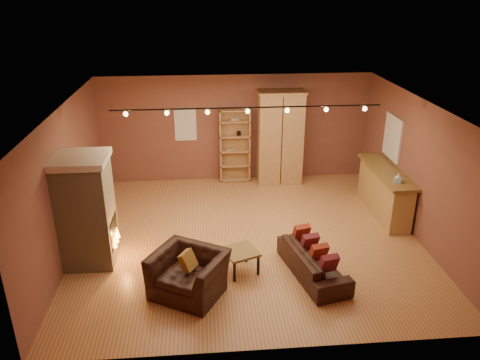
{
  "coord_description": "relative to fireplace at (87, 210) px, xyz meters",
  "views": [
    {
      "loc": [
        -0.9,
        -8.49,
        4.92
      ],
      "look_at": [
        -0.15,
        0.2,
        1.23
      ],
      "focal_mm": 35.0,
      "sensor_mm": 36.0,
      "label": 1
    }
  ],
  "objects": [
    {
      "name": "armoire",
      "position": [
        4.17,
        3.54,
        0.17
      ],
      "size": [
        1.2,
        0.68,
        2.45
      ],
      "color": "tan",
      "rests_on": "floor"
    },
    {
      "name": "bar_counter",
      "position": [
        6.24,
        1.45,
        -0.52
      ],
      "size": [
        0.6,
        2.24,
        1.07
      ],
      "color": "tan",
      "rests_on": "floor"
    },
    {
      "name": "armchair",
      "position": [
        1.85,
        -1.19,
        -0.55
      ],
      "size": [
        1.39,
        1.24,
        1.02
      ],
      "rotation": [
        0.0,
        0.0,
        -0.52
      ],
      "color": "black",
      "rests_on": "floor"
    },
    {
      "name": "back_window",
      "position": [
        1.74,
        3.83,
        0.49
      ],
      "size": [
        0.56,
        0.04,
        0.86
      ],
      "primitive_type": "cube",
      "color": "silver",
      "rests_on": "back_wall"
    },
    {
      "name": "coffee_table",
      "position": [
        2.78,
        -0.62,
        -0.69
      ],
      "size": [
        0.75,
        0.75,
        0.44
      ],
      "rotation": [
        0.0,
        0.0,
        0.38
      ],
      "color": "olive",
      "rests_on": "floor"
    },
    {
      "name": "track_rail",
      "position": [
        3.04,
        0.8,
        1.62
      ],
      "size": [
        5.2,
        0.09,
        0.13
      ],
      "color": "black",
      "rests_on": "ceiling"
    },
    {
      "name": "right_window",
      "position": [
        6.51,
        2.0,
        0.59
      ],
      "size": [
        0.05,
        0.9,
        1.0
      ],
      "primitive_type": "cube",
      "color": "silver",
      "rests_on": "right_wall"
    },
    {
      "name": "ceiling",
      "position": [
        3.04,
        0.6,
        1.74
      ],
      "size": [
        7.0,
        7.0,
        0.0
      ],
      "primitive_type": "plane",
      "rotation": [
        3.14,
        0.0,
        0.0
      ],
      "color": "brown",
      "rests_on": "back_wall"
    },
    {
      "name": "loveseat",
      "position": [
        4.08,
        -0.83,
        -0.7
      ],
      "size": [
        0.9,
        1.85,
        0.75
      ],
      "rotation": [
        0.0,
        0.0,
        1.79
      ],
      "color": "black",
      "rests_on": "floor"
    },
    {
      "name": "tissue_box",
      "position": [
        6.19,
        0.75,
        0.1
      ],
      "size": [
        0.14,
        0.14,
        0.21
      ],
      "rotation": [
        0.0,
        0.0,
        -0.27
      ],
      "color": "#8CC2E1",
      "rests_on": "bar_counter"
    },
    {
      "name": "floor",
      "position": [
        3.04,
        0.6,
        -1.06
      ],
      "size": [
        7.0,
        7.0,
        0.0
      ],
      "primitive_type": "plane",
      "color": "#A06638",
      "rests_on": "ground"
    },
    {
      "name": "left_wall",
      "position": [
        -0.46,
        0.6,
        0.34
      ],
      "size": [
        0.02,
        6.5,
        2.8
      ],
      "primitive_type": "cube",
      "color": "brown",
      "rests_on": "floor"
    },
    {
      "name": "right_wall",
      "position": [
        6.54,
        0.6,
        0.34
      ],
      "size": [
        0.02,
        6.5,
        2.8
      ],
      "primitive_type": "cube",
      "color": "brown",
      "rests_on": "floor"
    },
    {
      "name": "back_wall",
      "position": [
        3.04,
        3.85,
        0.34
      ],
      "size": [
        7.0,
        0.02,
        2.8
      ],
      "primitive_type": "cube",
      "color": "brown",
      "rests_on": "floor"
    },
    {
      "name": "fireplace",
      "position": [
        0.0,
        0.0,
        0.0
      ],
      "size": [
        1.01,
        0.98,
        2.12
      ],
      "color": "tan",
      "rests_on": "floor"
    },
    {
      "name": "bookcase",
      "position": [
        3.01,
        3.75,
        -0.07
      ],
      "size": [
        0.8,
        0.31,
        1.95
      ],
      "color": "tan",
      "rests_on": "floor"
    }
  ]
}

